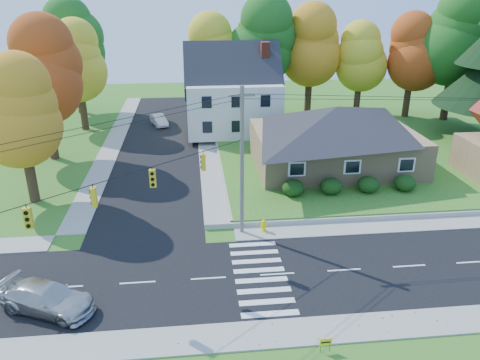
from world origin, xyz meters
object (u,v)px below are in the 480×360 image
at_px(white_car, 159,120).
at_px(fire_hydrant, 264,226).
at_px(silver_sedan, 47,298).
at_px(ranch_house, 335,136).

distance_m(white_car, fire_hydrant, 28.87).
bearing_deg(silver_sedan, ranch_house, -24.43).
bearing_deg(white_car, ranch_house, -63.56).
bearing_deg(ranch_house, silver_sedan, -138.51).
height_order(ranch_house, silver_sedan, ranch_house).
xyz_separation_m(white_car, fire_hydrant, (8.48, -27.60, -0.22)).
distance_m(ranch_house, silver_sedan, 27.23).
height_order(ranch_house, fire_hydrant, ranch_house).
relative_size(ranch_house, silver_sedan, 2.87).
xyz_separation_m(silver_sedan, white_car, (3.83, 34.70, -0.10)).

